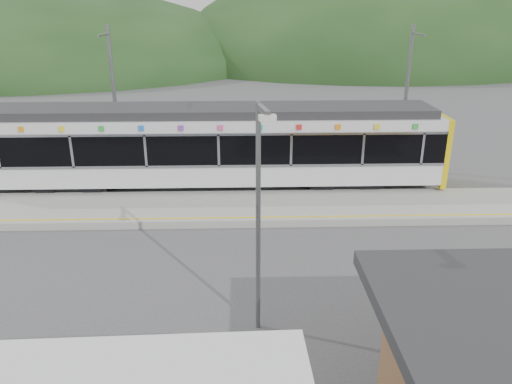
{
  "coord_description": "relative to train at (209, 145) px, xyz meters",
  "views": [
    {
      "loc": [
        -0.98,
        -15.33,
        7.97
      ],
      "look_at": [
        -0.49,
        1.0,
        1.72
      ],
      "focal_mm": 35.0,
      "sensor_mm": 36.0,
      "label": 1
    }
  ],
  "objects": [
    {
      "name": "ground",
      "position": [
        2.41,
        -6.0,
        -2.06
      ],
      "size": [
        120.0,
        120.0,
        0.0
      ],
      "primitive_type": "plane",
      "color": "#4C4C4F",
      "rests_on": "ground"
    },
    {
      "name": "hills",
      "position": [
        8.6,
        -0.71,
        -2.06
      ],
      "size": [
        146.0,
        149.0,
        26.0
      ],
      "color": "#1E3D19",
      "rests_on": "ground"
    },
    {
      "name": "platform",
      "position": [
        2.41,
        -2.7,
        -1.91
      ],
      "size": [
        26.0,
        3.2,
        0.3
      ],
      "primitive_type": "cube",
      "color": "#9E9E99",
      "rests_on": "ground"
    },
    {
      "name": "yellow_line",
      "position": [
        2.41,
        -4.0,
        -1.76
      ],
      "size": [
        26.0,
        0.1,
        0.01
      ],
      "primitive_type": "cube",
      "color": "yellow",
      "rests_on": "platform"
    },
    {
      "name": "train",
      "position": [
        0.0,
        0.0,
        0.0
      ],
      "size": [
        20.44,
        3.01,
        3.74
      ],
      "color": "black",
      "rests_on": "ground"
    },
    {
      "name": "catenary_mast_west",
      "position": [
        -4.59,
        2.56,
        1.58
      ],
      "size": [
        0.18,
        1.8,
        7.0
      ],
      "color": "slate",
      "rests_on": "ground"
    },
    {
      "name": "catenary_mast_east",
      "position": [
        9.41,
        2.56,
        1.58
      ],
      "size": [
        0.18,
        1.8,
        7.0
      ],
      "color": "slate",
      "rests_on": "ground"
    },
    {
      "name": "lamp_post",
      "position": [
        1.81,
        -10.51,
        1.47
      ],
      "size": [
        0.38,
        1.07,
        5.92
      ],
      "rotation": [
        0.0,
        0.0,
        0.18
      ],
      "color": "slate",
      "rests_on": "ground"
    }
  ]
}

